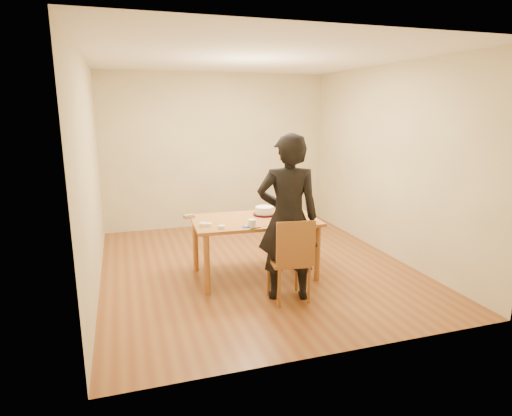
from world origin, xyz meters
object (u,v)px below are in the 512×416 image
object	(u,v)px
dining_table	(255,220)
person	(288,218)
cake_plate	(264,214)
dining_chair	(289,261)
cake	(264,210)

from	to	relation	value
dining_table	person	bearing A→B (deg)	-75.69
dining_table	cake_plate	distance (m)	0.23
dining_chair	person	distance (m)	0.48
cake_plate	person	distance (m)	0.89
dining_chair	cake	world-z (taller)	cake
cake	person	distance (m)	0.89
dining_table	person	distance (m)	0.77
cake_plate	person	size ratio (longest dim) A/B	0.16
dining_table	cake_plate	size ratio (longest dim) A/B	5.18
dining_chair	cake	distance (m)	0.99
dining_table	dining_chair	world-z (taller)	dining_table
cake_plate	person	world-z (taller)	person
cake_plate	dining_table	bearing A→B (deg)	-140.13
person	dining_table	bearing A→B (deg)	-63.76
dining_chair	cake	xyz separation A→B (m)	(0.03, 0.92, 0.36)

